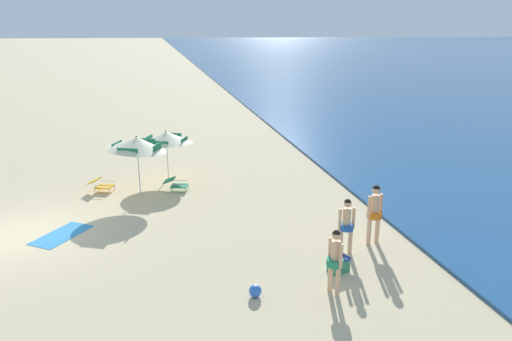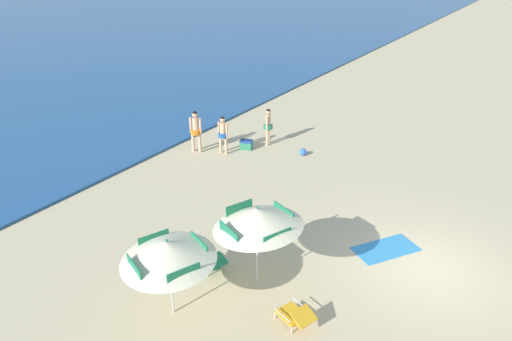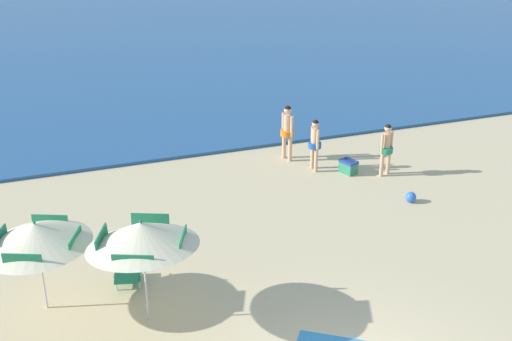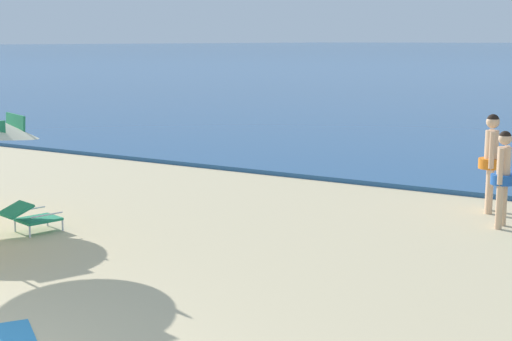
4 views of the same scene
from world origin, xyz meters
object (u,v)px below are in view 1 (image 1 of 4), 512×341
beach_umbrella_striped_main (137,144)px  lounge_chair_under_umbrella (101,184)px  person_standing_beside (347,223)px  beach_umbrella_striped_second (166,137)px  beach_towel (62,235)px  beach_ball (255,291)px  cooler_box (339,264)px  lounge_chair_beside_umbrella (176,184)px  person_wading_in (335,257)px  person_standing_near_shore (375,210)px

beach_umbrella_striped_main → lounge_chair_under_umbrella: size_ratio=2.51×
person_standing_beside → beach_umbrella_striped_main: bearing=-137.6°
beach_umbrella_striped_second → beach_towel: (5.08, -3.30, -1.71)m
beach_ball → beach_towel: size_ratio=0.16×
person_standing_beside → cooler_box: person_standing_beside is taller
lounge_chair_beside_umbrella → beach_umbrella_striped_second: bearing=-172.2°
person_wading_in → lounge_chair_beside_umbrella: bearing=-158.2°
person_wading_in → beach_ball: size_ratio=5.42×
beach_umbrella_striped_second → beach_ball: beach_umbrella_striped_second is taller
lounge_chair_under_umbrella → beach_towel: 3.97m
beach_umbrella_striped_main → beach_towel: bearing=-34.7°
lounge_chair_under_umbrella → beach_ball: bearing=26.6°
lounge_chair_under_umbrella → lounge_chair_beside_umbrella: 2.82m
lounge_chair_beside_umbrella → cooler_box: lounge_chair_beside_umbrella is taller
lounge_chair_beside_umbrella → person_standing_near_shore: (5.82, 5.29, 0.74)m
person_standing_beside → cooler_box: bearing=-31.4°
beach_umbrella_striped_second → cooler_box: beach_umbrella_striped_second is taller
beach_umbrella_striped_second → lounge_chair_beside_umbrella: (1.71, 0.23, -1.44)m
lounge_chair_under_umbrella → beach_towel: bearing=-11.1°
beach_ball → beach_towel: (-4.50, -4.97, -0.14)m
cooler_box → beach_ball: 2.41m
beach_towel → person_standing_beside: bearing=69.6°
lounge_chair_beside_umbrella → person_standing_beside: 7.62m
person_standing_beside → beach_ball: person_standing_beside is taller
beach_umbrella_striped_main → person_standing_near_shore: beach_umbrella_striped_main is taller
beach_umbrella_striped_second → person_wading_in: beach_umbrella_striped_second is taller
beach_umbrella_striped_second → lounge_chair_beside_umbrella: beach_umbrella_striped_second is taller
beach_umbrella_striped_second → person_standing_near_shore: beach_umbrella_striped_second is taller
lounge_chair_beside_umbrella → person_wading_in: 8.74m
lounge_chair_under_umbrella → person_standing_near_shore: bearing=51.9°
beach_umbrella_striped_second → cooler_box: bearing=24.1°
beach_towel → beach_umbrella_striped_second: bearing=147.0°
beach_umbrella_striped_second → person_standing_near_shore: (7.53, 5.53, -0.70)m
person_standing_near_shore → beach_towel: size_ratio=0.97×
beach_umbrella_striped_main → lounge_chair_beside_umbrella: beach_umbrella_striped_main is taller
lounge_chair_beside_umbrella → person_standing_beside: person_standing_beside is taller
person_standing_near_shore → person_wading_in: 3.07m
lounge_chair_beside_umbrella → person_wading_in: size_ratio=0.61×
lounge_chair_under_umbrella → cooler_box: (7.67, 6.51, -0.07)m
person_standing_beside → beach_towel: 8.38m
lounge_chair_under_umbrella → person_wading_in: (8.60, 6.02, 0.64)m
person_wading_in → beach_ball: bearing=-97.0°
beach_umbrella_striped_main → lounge_chair_beside_umbrella: size_ratio=2.57×
person_wading_in → beach_ball: (-0.22, -1.81, -0.77)m
beach_umbrella_striped_second → person_standing_beside: 9.20m
cooler_box → lounge_chair_beside_umbrella: bearing=-152.5°
beach_umbrella_striped_second → beach_ball: (9.58, 1.66, -1.57)m
beach_umbrella_striped_main → person_wading_in: (7.93, 4.56, -1.03)m
lounge_chair_under_umbrella → cooler_box: size_ratio=1.72×
person_wading_in → cooler_box: size_ratio=2.73×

